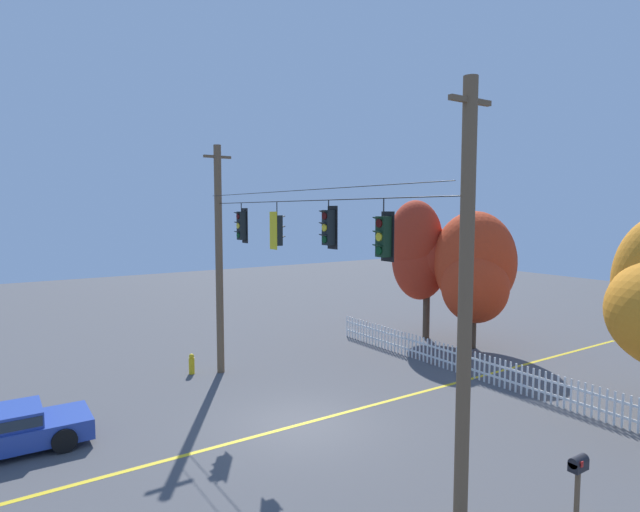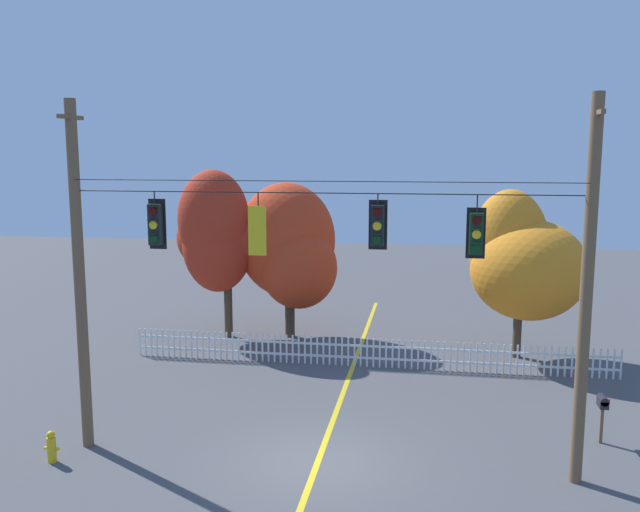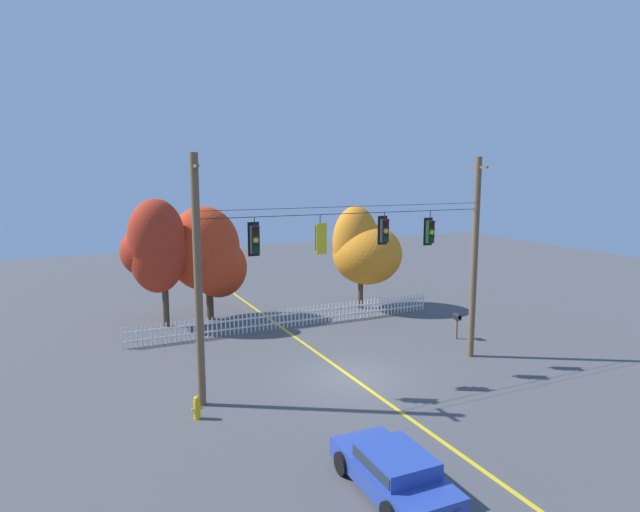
{
  "view_description": "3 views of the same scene",
  "coord_description": "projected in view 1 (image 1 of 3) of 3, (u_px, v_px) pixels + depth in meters",
  "views": [
    {
      "loc": [
        12.74,
        -7.85,
        6.33
      ],
      "look_at": [
        -1.07,
        1.37,
        4.89
      ],
      "focal_mm": 29.13,
      "sensor_mm": 36.0,
      "label": 1
    },
    {
      "loc": [
        2.59,
        -15.55,
        7.59
      ],
      "look_at": [
        -0.07,
        0.75,
        5.03
      ],
      "focal_mm": 38.17,
      "sensor_mm": 36.0,
      "label": 2
    },
    {
      "loc": [
        -10.03,
        -18.3,
        8.19
      ],
      "look_at": [
        -1.06,
        0.78,
        4.92
      ],
      "focal_mm": 30.42,
      "sensor_mm": 36.0,
      "label": 3
    }
  ],
  "objects": [
    {
      "name": "autumn_maple_mid",
      "position": [
        473.0,
        267.0,
        23.82
      ],
      "size": [
        4.21,
        3.76,
        6.34
      ],
      "color": "#473828",
      "rests_on": "ground"
    },
    {
      "name": "traffic_signal_southbound_primary",
      "position": [
        242.0,
        226.0,
        18.26
      ],
      "size": [
        0.43,
        0.38,
        1.42
      ],
      "color": "black"
    },
    {
      "name": "lane_centerline_stripe",
      "position": [
        302.0,
        424.0,
        15.44
      ],
      "size": [
        0.16,
        36.0,
        0.01
      ],
      "primitive_type": "cube",
      "color": "gold",
      "rests_on": "ground"
    },
    {
      "name": "ground",
      "position": [
        302.0,
        424.0,
        15.44
      ],
      "size": [
        80.0,
        80.0,
        0.0
      ],
      "primitive_type": "plane",
      "color": "#4C4C4F"
    },
    {
      "name": "white_picket_fence",
      "position": [
        485.0,
        368.0,
        19.24
      ],
      "size": [
        17.1,
        0.06,
        1.04
      ],
      "color": "white",
      "rests_on": "ground"
    },
    {
      "name": "traffic_signal_eastbound_side",
      "position": [
        384.0,
        236.0,
        11.95
      ],
      "size": [
        0.43,
        0.38,
        1.46
      ],
      "color": "black"
    },
    {
      "name": "traffic_signal_northbound_secondary",
      "position": [
        277.0,
        230.0,
        16.12
      ],
      "size": [
        0.43,
        0.38,
        1.48
      ],
      "color": "black"
    },
    {
      "name": "autumn_maple_near_fence",
      "position": [
        421.0,
        253.0,
        25.8
      ],
      "size": [
        3.72,
        3.48,
        6.87
      ],
      "color": "#473828",
      "rests_on": "ground"
    },
    {
      "name": "fire_hydrant",
      "position": [
        192.0,
        364.0,
        20.19
      ],
      "size": [
        0.38,
        0.22,
        0.8
      ],
      "color": "gold",
      "rests_on": "ground"
    },
    {
      "name": "roadside_mailbox",
      "position": [
        578.0,
        467.0,
        10.71
      ],
      "size": [
        0.25,
        0.44,
        1.3
      ],
      "color": "brown",
      "rests_on": "ground"
    },
    {
      "name": "traffic_signal_westbound_side",
      "position": [
        329.0,
        227.0,
        13.78
      ],
      "size": [
        0.43,
        0.38,
        1.31
      ],
      "color": "black"
    },
    {
      "name": "parked_car",
      "position": [
        5.0,
        430.0,
        13.61
      ],
      "size": [
        1.94,
        4.03,
        1.15
      ],
      "color": "#28429E",
      "rests_on": "ground"
    },
    {
      "name": "signal_support_span",
      "position": [
        301.0,
        274.0,
        15.06
      ],
      "size": [
        12.4,
        1.1,
        8.84
      ],
      "color": "brown",
      "rests_on": "ground"
    }
  ]
}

